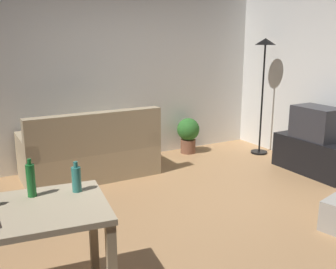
% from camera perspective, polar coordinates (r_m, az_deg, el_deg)
% --- Properties ---
extents(ground_plane, '(5.20, 4.40, 0.02)m').
position_cam_1_polar(ground_plane, '(4.12, 2.24, -11.98)').
color(ground_plane, tan).
extents(wall_rear, '(5.20, 0.10, 2.70)m').
position_cam_1_polar(wall_rear, '(5.71, -9.40, 9.37)').
color(wall_rear, white).
rests_on(wall_rear, ground_plane).
extents(couch, '(1.73, 0.84, 0.92)m').
position_cam_1_polar(couch, '(5.18, -11.43, -2.95)').
color(couch, tan).
rests_on(couch, ground_plane).
extents(tv_stand, '(0.44, 1.10, 0.48)m').
position_cam_1_polar(tv_stand, '(5.62, 20.80, -2.97)').
color(tv_stand, black).
rests_on(tv_stand, ground_plane).
extents(tv, '(0.41, 0.60, 0.44)m').
position_cam_1_polar(tv, '(5.52, 21.24, 1.61)').
color(tv, '#2D2D33').
rests_on(tv, tv_stand).
extents(torchiere_lamp, '(0.32, 0.32, 1.81)m').
position_cam_1_polar(torchiere_lamp, '(6.14, 14.13, 10.04)').
color(torchiere_lamp, black).
rests_on(torchiere_lamp, ground_plane).
extents(desk, '(1.28, 0.86, 0.76)m').
position_cam_1_polar(desk, '(2.65, -22.33, -12.69)').
color(desk, '#C6B28E').
rests_on(desk, ground_plane).
extents(potted_plant, '(0.36, 0.36, 0.57)m').
position_cam_1_polar(potted_plant, '(6.16, 3.02, 0.24)').
color(potted_plant, brown).
rests_on(potted_plant, ground_plane).
extents(bottle_green, '(0.06, 0.06, 0.27)m').
position_cam_1_polar(bottle_green, '(2.74, -19.73, -6.38)').
color(bottle_green, '#1E722D').
rests_on(bottle_green, desk).
extents(bottle_tall, '(0.07, 0.07, 0.22)m').
position_cam_1_polar(bottle_tall, '(2.75, -13.47, -6.42)').
color(bottle_tall, teal).
rests_on(bottle_tall, desk).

